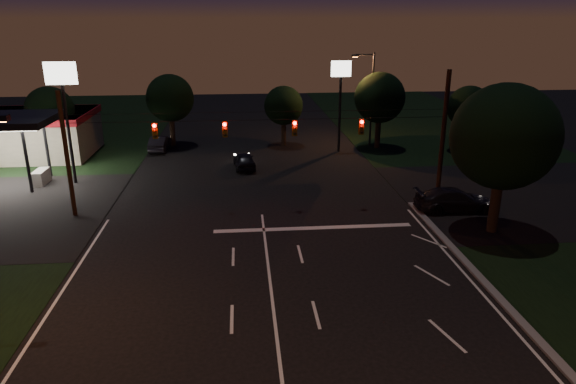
{
  "coord_description": "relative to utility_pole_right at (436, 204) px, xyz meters",
  "views": [
    {
      "loc": [
        -1.15,
        -16.94,
        12.06
      ],
      "look_at": [
        1.29,
        9.61,
        3.0
      ],
      "focal_mm": 32.0,
      "sensor_mm": 36.0,
      "label": 1
    }
  ],
  "objects": [
    {
      "name": "cross_street_right",
      "position": [
        8.0,
        1.0,
        0.0
      ],
      "size": [
        20.0,
        16.0,
        0.02
      ],
      "primitive_type": "cube",
      "color": "black",
      "rests_on": "ground"
    },
    {
      "name": "tree_far_e",
      "position": [
        8.02,
        14.11,
        4.11
      ],
      "size": [
        4.0,
        4.0,
        6.18
      ],
      "color": "black",
      "rests_on": "ground"
    },
    {
      "name": "tree_right_near",
      "position": [
        1.53,
        -4.83,
        5.68
      ],
      "size": [
        6.0,
        6.0,
        8.76
      ],
      "color": "black",
      "rests_on": "ground"
    },
    {
      "name": "pole_sign_left_near",
      "position": [
        -26.0,
        7.0,
        6.98
      ],
      "size": [
        2.2,
        0.3,
        9.1
      ],
      "color": "black",
      "rests_on": "ground"
    },
    {
      "name": "gas_station",
      "position": [
        -33.86,
        15.39,
        2.38
      ],
      "size": [
        14.2,
        16.1,
        5.25
      ],
      "color": "gray",
      "rests_on": "ground"
    },
    {
      "name": "tree_far_b",
      "position": [
        -19.98,
        19.13,
        4.61
      ],
      "size": [
        4.6,
        4.6,
        6.98
      ],
      "color": "black",
      "rests_on": "ground"
    },
    {
      "name": "ground",
      "position": [
        -12.0,
        -15.0,
        0.0
      ],
      "size": [
        140.0,
        140.0,
        0.0
      ],
      "primitive_type": "plane",
      "color": "black",
      "rests_on": "ground"
    },
    {
      "name": "stop_bar",
      "position": [
        -9.0,
        -3.5,
        0.01
      ],
      "size": [
        12.0,
        0.5,
        0.01
      ],
      "primitive_type": "cube",
      "color": "silver",
      "rests_on": "ground"
    },
    {
      "name": "car_oncoming_b",
      "position": [
        -21.0,
        16.88,
        0.71
      ],
      "size": [
        1.67,
        4.35,
        1.42
      ],
      "primitive_type": "imported",
      "rotation": [
        0.0,
        0.0,
        3.1
      ],
      "color": "black",
      "rests_on": "ground"
    },
    {
      "name": "tree_far_a",
      "position": [
        -29.98,
        15.12,
        4.26
      ],
      "size": [
        4.2,
        4.2,
        6.42
      ],
      "color": "black",
      "rests_on": "ground"
    },
    {
      "name": "tree_far_d",
      "position": [
        0.02,
        16.13,
        4.83
      ],
      "size": [
        4.8,
        4.8,
        7.3
      ],
      "color": "black",
      "rests_on": "ground"
    },
    {
      "name": "street_light_right_far",
      "position": [
        -0.76,
        17.0,
        5.24
      ],
      "size": [
        2.2,
        0.35,
        9.0
      ],
      "color": "black",
      "rests_on": "ground"
    },
    {
      "name": "car_oncoming_a",
      "position": [
        -13.0,
        9.96,
        0.69
      ],
      "size": [
        2.02,
        4.2,
        1.38
      ],
      "primitive_type": "imported",
      "rotation": [
        0.0,
        0.0,
        3.24
      ],
      "color": "black",
      "rests_on": "ground"
    },
    {
      "name": "car_cross",
      "position": [
        0.63,
        -1.4,
        0.75
      ],
      "size": [
        5.25,
        2.28,
        1.51
      ],
      "primitive_type": "imported",
      "rotation": [
        0.0,
        0.0,
        1.54
      ],
      "color": "black",
      "rests_on": "ground"
    },
    {
      "name": "utility_pole_right",
      "position": [
        0.0,
        0.0,
        0.0
      ],
      "size": [
        0.3,
        0.3,
        9.0
      ],
      "primitive_type": "cylinder",
      "color": "black",
      "rests_on": "ground"
    },
    {
      "name": "signal_span",
      "position": [
        -12.0,
        -0.04,
        5.5
      ],
      "size": [
        24.0,
        0.4,
        1.56
      ],
      "color": "black",
      "rests_on": "ground"
    },
    {
      "name": "pole_sign_right",
      "position": [
        -4.0,
        15.0,
        6.24
      ],
      "size": [
        1.8,
        0.3,
        8.4
      ],
      "color": "black",
      "rests_on": "ground"
    },
    {
      "name": "tree_far_c",
      "position": [
        -8.98,
        18.1,
        3.9
      ],
      "size": [
        3.8,
        3.8,
        5.86
      ],
      "color": "black",
      "rests_on": "ground"
    },
    {
      "name": "utility_pole_left",
      "position": [
        -24.0,
        0.0,
        0.0
      ],
      "size": [
        0.28,
        0.28,
        8.0
      ],
      "primitive_type": "cylinder",
      "color": "black",
      "rests_on": "ground"
    }
  ]
}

